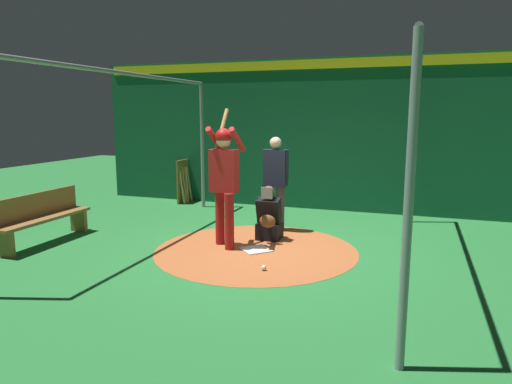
# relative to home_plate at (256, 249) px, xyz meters

# --- Properties ---
(ground_plane) EXTENTS (26.30, 26.30, 0.00)m
(ground_plane) POSITION_rel_home_plate_xyz_m (0.00, 0.00, -0.01)
(ground_plane) COLOR #287A38
(dirt_circle) EXTENTS (3.25, 3.25, 0.01)m
(dirt_circle) POSITION_rel_home_plate_xyz_m (0.00, 0.00, -0.01)
(dirt_circle) COLOR #B76033
(dirt_circle) RESTS_ON ground
(home_plate) EXTENTS (0.59, 0.59, 0.01)m
(home_plate) POSITION_rel_home_plate_xyz_m (0.00, 0.00, 0.00)
(home_plate) COLOR white
(home_plate) RESTS_ON dirt_circle
(batter) EXTENTS (0.68, 0.49, 2.25)m
(batter) POSITION_rel_home_plate_xyz_m (-0.03, -0.55, 1.19)
(batter) COLOR maroon
(batter) RESTS_ON ground
(catcher) EXTENTS (0.58, 0.40, 0.95)m
(catcher) POSITION_rel_home_plate_xyz_m (-0.67, 0.01, 0.36)
(catcher) COLOR black
(catcher) RESTS_ON ground
(umpire) EXTENTS (0.22, 0.49, 1.75)m
(umpire) POSITION_rel_home_plate_xyz_m (-1.31, -0.08, 0.97)
(umpire) COLOR #4C4C51
(umpire) RESTS_ON ground
(back_wall) EXTENTS (0.23, 10.30, 3.38)m
(back_wall) POSITION_rel_home_plate_xyz_m (-3.57, 0.00, 1.69)
(back_wall) COLOR #145133
(back_wall) RESTS_ON ground
(cage_frame) EXTENTS (5.80, 4.70, 2.86)m
(cage_frame) POSITION_rel_home_plate_xyz_m (0.00, 0.00, 2.02)
(cage_frame) COLOR gray
(cage_frame) RESTS_ON ground
(bat_rack) EXTENTS (0.82, 0.20, 1.05)m
(bat_rack) POSITION_rel_home_plate_xyz_m (-3.32, -3.00, 0.48)
(bat_rack) COLOR olive
(bat_rack) RESTS_ON ground
(bench) EXTENTS (1.87, 0.36, 0.85)m
(bench) POSITION_rel_home_plate_xyz_m (0.78, -3.56, 0.44)
(bench) COLOR olive
(bench) RESTS_ON ground
(baseball_0) EXTENTS (0.07, 0.07, 0.07)m
(baseball_0) POSITION_rel_home_plate_xyz_m (0.88, 0.42, 0.03)
(baseball_0) COLOR white
(baseball_0) RESTS_ON dirt_circle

